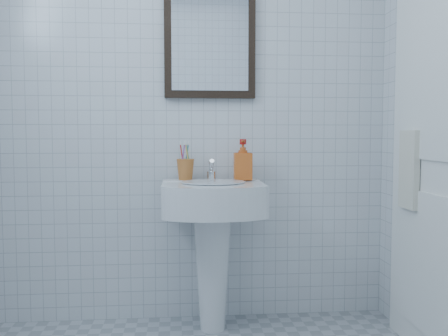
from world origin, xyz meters
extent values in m
cube|color=silver|center=(0.00, 1.20, 1.25)|extent=(2.20, 0.02, 2.50)
cone|color=white|center=(0.10, 1.01, 0.33)|extent=(0.20, 0.20, 0.65)
cube|color=white|center=(0.10, 0.96, 0.71)|extent=(0.52, 0.37, 0.16)
cube|color=white|center=(0.10, 1.10, 0.78)|extent=(0.52, 0.09, 0.03)
cylinder|color=silver|center=(0.10, 0.93, 0.80)|extent=(0.33, 0.33, 0.01)
cylinder|color=silver|center=(0.10, 1.08, 0.82)|extent=(0.05, 0.05, 0.05)
cylinder|color=silver|center=(0.10, 1.07, 0.87)|extent=(0.02, 0.09, 0.07)
cylinder|color=silver|center=(0.10, 1.10, 0.86)|extent=(0.03, 0.05, 0.09)
imported|color=#C64E13|center=(0.27, 1.08, 0.90)|extent=(0.10, 0.10, 0.22)
cube|color=black|center=(0.10, 1.18, 1.55)|extent=(0.50, 0.04, 0.62)
cube|color=white|center=(0.10, 1.16, 1.55)|extent=(0.42, 0.00, 0.54)
cube|color=white|center=(1.08, 0.55, 1.00)|extent=(0.04, 0.80, 2.00)
torus|color=silver|center=(1.06, 0.73, 1.05)|extent=(0.01, 0.18, 0.18)
cube|color=white|center=(1.04, 0.73, 0.87)|extent=(0.03, 0.16, 0.38)
camera|label=1|loc=(-0.07, -1.59, 1.04)|focal=40.00mm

